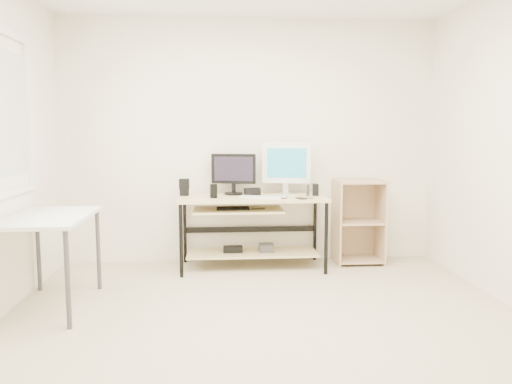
{
  "coord_description": "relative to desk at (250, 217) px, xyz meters",
  "views": [
    {
      "loc": [
        -0.35,
        -3.39,
        1.4
      ],
      "look_at": [
        0.01,
        1.3,
        0.84
      ],
      "focal_mm": 35.0,
      "sensor_mm": 36.0,
      "label": 1
    }
  ],
  "objects": [
    {
      "name": "room",
      "position": [
        -0.11,
        -1.62,
        0.78
      ],
      "size": [
        4.01,
        4.01,
        2.62
      ],
      "color": "#C4B697",
      "rests_on": "ground"
    },
    {
      "name": "desk",
      "position": [
        0.0,
        0.0,
        0.0
      ],
      "size": [
        1.5,
        0.65,
        0.75
      ],
      "color": "beige",
      "rests_on": "ground"
    },
    {
      "name": "side_table",
      "position": [
        -1.65,
        -1.06,
        0.13
      ],
      "size": [
        0.6,
        1.0,
        0.75
      ],
      "color": "white",
      "rests_on": "ground"
    },
    {
      "name": "shelf_unit",
      "position": [
        1.18,
        0.16,
        -0.09
      ],
      "size": [
        0.5,
        0.4,
        0.9
      ],
      "color": "tan",
      "rests_on": "ground"
    },
    {
      "name": "black_monitor",
      "position": [
        -0.16,
        0.16,
        0.46
      ],
      "size": [
        0.47,
        0.19,
        0.43
      ],
      "rotation": [
        0.0,
        0.0,
        -0.24
      ],
      "color": "black",
      "rests_on": "desk"
    },
    {
      "name": "white_imac",
      "position": [
        0.4,
        0.16,
        0.53
      ],
      "size": [
        0.51,
        0.16,
        0.55
      ],
      "rotation": [
        0.0,
        0.0,
        -0.15
      ],
      "color": "silver",
      "rests_on": "desk"
    },
    {
      "name": "keyboard",
      "position": [
        0.11,
        -0.12,
        0.22
      ],
      "size": [
        0.44,
        0.28,
        0.01
      ],
      "primitive_type": "cube",
      "rotation": [
        0.0,
        0.0,
        -0.41
      ],
      "color": "white",
      "rests_on": "desk"
    },
    {
      "name": "mouse",
      "position": [
        0.33,
        -0.19,
        0.23
      ],
      "size": [
        0.08,
        0.11,
        0.04
      ],
      "primitive_type": "ellipsoid",
      "rotation": [
        0.0,
        0.0,
        -0.13
      ],
      "color": "#AAAAAF",
      "rests_on": "desk"
    },
    {
      "name": "center_speaker",
      "position": [
        0.03,
        0.05,
        0.25
      ],
      "size": [
        0.18,
        0.12,
        0.08
      ],
      "primitive_type": "cube",
      "rotation": [
        0.0,
        0.0,
        0.35
      ],
      "color": "black",
      "rests_on": "desk"
    },
    {
      "name": "speaker_left",
      "position": [
        -0.67,
        0.11,
        0.3
      ],
      "size": [
        0.1,
        0.1,
        0.18
      ],
      "rotation": [
        0.0,
        0.0,
        -0.23
      ],
      "color": "black",
      "rests_on": "desk"
    },
    {
      "name": "speaker_right",
      "position": [
        0.66,
        0.02,
        0.27
      ],
      "size": [
        0.11,
        0.11,
        0.12
      ],
      "primitive_type": "cube",
      "rotation": [
        0.0,
        0.0,
        0.1
      ],
      "color": "black",
      "rests_on": "desk"
    },
    {
      "name": "audio_controller",
      "position": [
        -0.37,
        -0.11,
        0.28
      ],
      "size": [
        0.08,
        0.06,
        0.14
      ],
      "primitive_type": "cube",
      "rotation": [
        0.0,
        0.0,
        0.17
      ],
      "color": "black",
      "rests_on": "desk"
    },
    {
      "name": "volume_puck",
      "position": [
        -0.37,
        -0.12,
        0.22
      ],
      "size": [
        0.07,
        0.07,
        0.02
      ],
      "primitive_type": "cylinder",
      "rotation": [
        0.0,
        0.0,
        -0.22
      ],
      "color": "black",
      "rests_on": "desk"
    },
    {
      "name": "smartphone",
      "position": [
        0.49,
        -0.23,
        0.22
      ],
      "size": [
        0.1,
        0.14,
        0.01
      ],
      "primitive_type": "cube",
      "rotation": [
        0.0,
        0.0,
        0.28
      ],
      "color": "black",
      "rests_on": "desk"
    },
    {
      "name": "coaster",
      "position": [
        0.57,
        -0.22,
        0.21
      ],
      "size": [
        0.1,
        0.1,
        0.01
      ],
      "primitive_type": "cylinder",
      "rotation": [
        0.0,
        0.0,
        0.13
      ],
      "color": "#9E7647",
      "rests_on": "desk"
    },
    {
      "name": "drinking_glass",
      "position": [
        0.57,
        -0.22,
        0.29
      ],
      "size": [
        0.08,
        0.08,
        0.14
      ],
      "primitive_type": "cylinder",
      "rotation": [
        0.0,
        0.0,
        0.13
      ],
      "color": "white",
      "rests_on": "coaster"
    }
  ]
}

